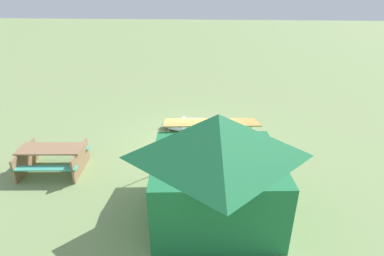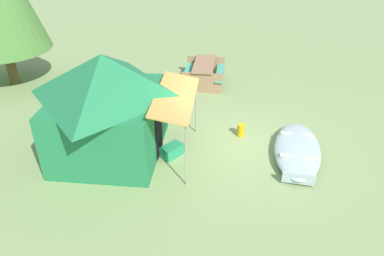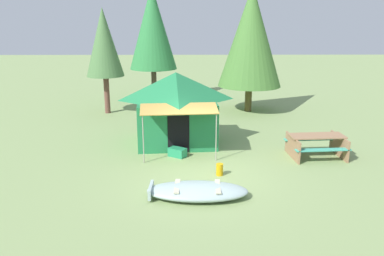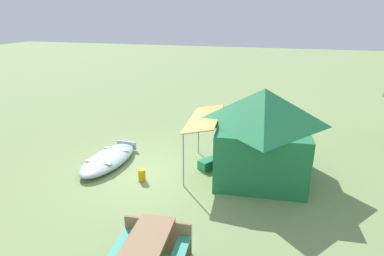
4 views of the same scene
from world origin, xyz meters
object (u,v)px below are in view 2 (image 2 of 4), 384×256
object	(u,v)px
canvas_cabin_tent	(107,104)
picnic_table	(204,71)
cooler_box	(172,151)
beached_rowboat	(297,150)
fuel_can	(241,130)

from	to	relation	value
canvas_cabin_tent	picnic_table	xyz separation A→B (m)	(4.85, -1.68, -0.92)
picnic_table	cooler_box	distance (m)	4.79
cooler_box	beached_rowboat	bearing A→B (deg)	-79.42
beached_rowboat	picnic_table	distance (m)	5.24
canvas_cabin_tent	cooler_box	world-z (taller)	canvas_cabin_tent
picnic_table	fuel_can	bearing A→B (deg)	-154.84
canvas_cabin_tent	cooler_box	size ratio (longest dim) A/B	6.42
picnic_table	cooler_box	bearing A→B (deg)	179.11
cooler_box	fuel_can	distance (m)	2.15
beached_rowboat	canvas_cabin_tent	world-z (taller)	canvas_cabin_tent
canvas_cabin_tent	cooler_box	distance (m)	2.04
canvas_cabin_tent	cooler_box	bearing A→B (deg)	-87.61
beached_rowboat	picnic_table	size ratio (longest dim) A/B	1.41
beached_rowboat	picnic_table	bearing A→B (deg)	37.00
beached_rowboat	fuel_can	world-z (taller)	fuel_can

